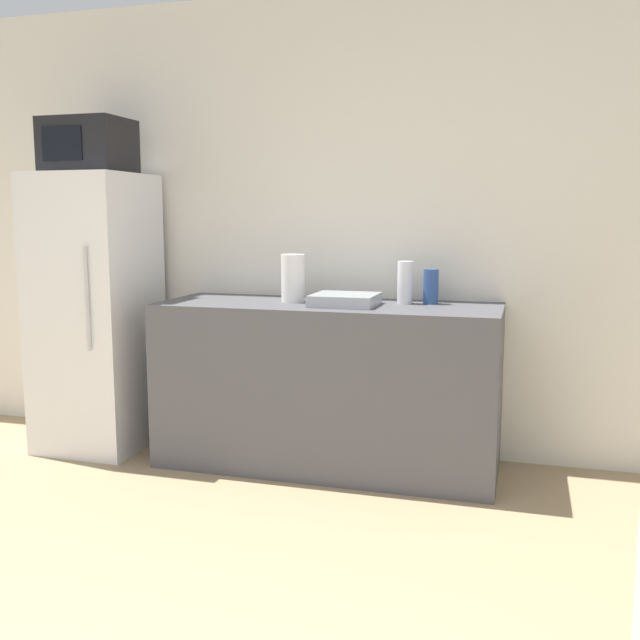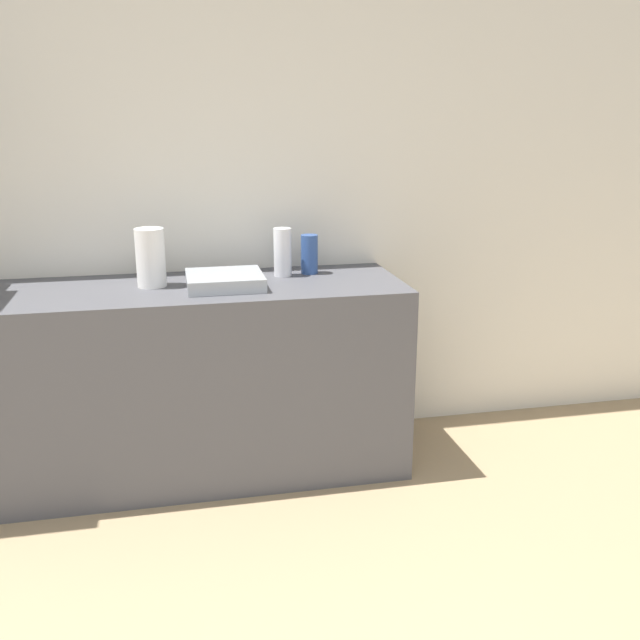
% 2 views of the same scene
% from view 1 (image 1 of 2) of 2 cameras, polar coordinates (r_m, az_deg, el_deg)
% --- Properties ---
extents(wall_back, '(8.00, 0.06, 2.60)m').
position_cam_1_polar(wall_back, '(4.18, -0.50, 7.49)').
color(wall_back, silver).
rests_on(wall_back, ground_plane).
extents(refrigerator, '(0.59, 0.63, 1.60)m').
position_cam_1_polar(refrigerator, '(4.37, -17.48, 0.57)').
color(refrigerator, silver).
rests_on(refrigerator, ground_plane).
extents(microwave, '(0.45, 0.36, 0.31)m').
position_cam_1_polar(microwave, '(4.36, -18.04, 13.08)').
color(microwave, black).
rests_on(microwave, refrigerator).
extents(counter, '(1.83, 0.65, 0.89)m').
position_cam_1_polar(counter, '(3.89, 0.61, -5.24)').
color(counter, '#4C4C51').
rests_on(counter, ground_plane).
extents(sink_basin, '(0.33, 0.32, 0.06)m').
position_cam_1_polar(sink_basin, '(3.74, 2.02, 1.64)').
color(sink_basin, '#9EA3A8').
rests_on(sink_basin, counter).
extents(bottle_tall, '(0.08, 0.08, 0.23)m').
position_cam_1_polar(bottle_tall, '(3.84, 6.83, 3.00)').
color(bottle_tall, silver).
rests_on(bottle_tall, counter).
extents(bottle_short, '(0.08, 0.08, 0.19)m').
position_cam_1_polar(bottle_short, '(3.85, 8.86, 2.67)').
color(bottle_short, '#2D4C8C').
rests_on(bottle_short, counter).
extents(paper_towel_roll, '(0.13, 0.13, 0.26)m').
position_cam_1_polar(paper_towel_roll, '(3.89, -2.18, 3.37)').
color(paper_towel_roll, white).
rests_on(paper_towel_roll, counter).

